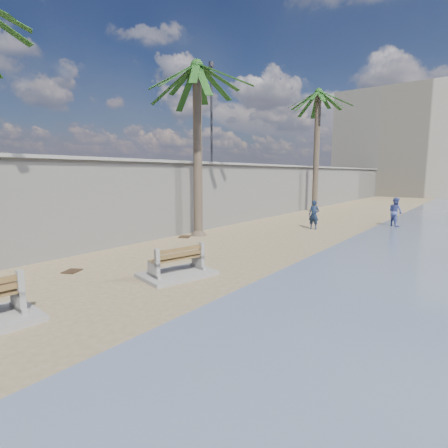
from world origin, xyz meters
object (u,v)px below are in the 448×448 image
Objects in this scene: person_a at (314,213)px; person_b at (395,210)px; palm_back at (319,94)px; palm_mid at (197,68)px; bench_far at (177,263)px.

person_b is at bearing 46.66° from person_a.
person_b is at bearing -35.17° from palm_back.
person_b is (3.29, 3.80, 0.02)m from person_a.
person_a is (3.72, 5.20, -6.85)m from palm_mid.
person_a reaches higher than bench_far.
bench_far is at bearing -90.98° from person_a.
palm_back reaches higher than palm_mid.
bench_far is 10.05m from palm_mid.
palm_back is at bearing 4.09° from person_b.
person_b is (6.83, -4.81, -8.04)m from palm_back.
palm_mid reaches higher than person_a.
palm_back is (0.18, 13.82, 1.21)m from palm_mid.
palm_mid is 13.87m from palm_back.
bench_far is 1.31× the size of person_a.
bench_far is 0.23× the size of palm_back.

